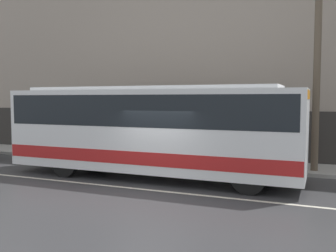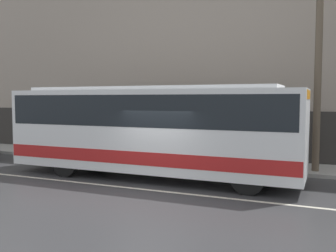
# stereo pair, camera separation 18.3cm
# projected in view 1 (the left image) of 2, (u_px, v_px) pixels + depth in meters

# --- Properties ---
(ground_plane) EXTENTS (60.00, 60.00, 0.00)m
(ground_plane) POSITION_uv_depth(u_px,v_px,m) (151.00, 190.00, 11.82)
(ground_plane) COLOR #38383A
(sidewalk) EXTENTS (60.00, 2.43, 0.14)m
(sidewalk) POSITION_uv_depth(u_px,v_px,m) (201.00, 162.00, 16.62)
(sidewalk) COLOR #A09E99
(sidewalk) RESTS_ON ground_plane
(building_facade) EXTENTS (60.00, 0.35, 9.42)m
(building_facade) POSITION_uv_depth(u_px,v_px,m) (210.00, 64.00, 17.55)
(building_facade) COLOR gray
(building_facade) RESTS_ON ground_plane
(lane_stripe) EXTENTS (54.00, 0.14, 0.01)m
(lane_stripe) POSITION_uv_depth(u_px,v_px,m) (151.00, 190.00, 11.82)
(lane_stripe) COLOR beige
(lane_stripe) RESTS_ON ground_plane
(transit_bus) EXTENTS (10.76, 2.48, 3.32)m
(transit_bus) POSITION_uv_depth(u_px,v_px,m) (150.00, 127.00, 13.58)
(transit_bus) COLOR white
(transit_bus) RESTS_ON ground_plane
(utility_pole_near) EXTENTS (0.27, 0.27, 7.82)m
(utility_pole_near) POSITION_uv_depth(u_px,v_px,m) (317.00, 68.00, 14.06)
(utility_pole_near) COLOR brown
(utility_pole_near) RESTS_ON sidewalk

